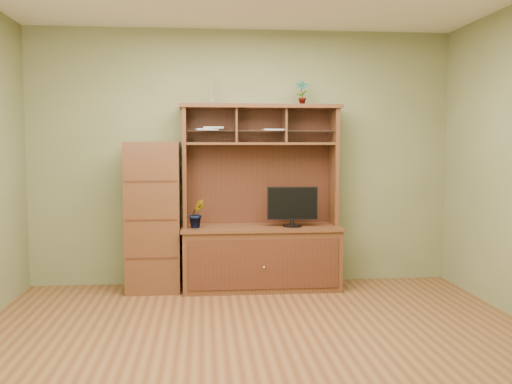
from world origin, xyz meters
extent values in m
cube|color=brown|center=(0.00, 0.00, -0.01)|extent=(4.50, 4.00, 0.02)
cube|color=#5E663C|center=(0.00, 2.01, 1.35)|extent=(4.50, 0.02, 2.70)
cube|color=#5E663C|center=(0.00, -2.01, 1.35)|extent=(4.50, 0.02, 2.70)
cube|color=#401F12|center=(0.17, 1.71, 0.31)|extent=(1.60, 0.55, 0.62)
cube|color=#39190F|center=(0.17, 1.42, 0.31)|extent=(1.50, 0.01, 0.50)
sphere|color=silver|center=(0.17, 1.41, 0.28)|extent=(0.02, 0.02, 0.02)
cube|color=#401F12|center=(0.17, 1.71, 0.64)|extent=(1.64, 0.59, 0.03)
cube|color=#401F12|center=(-0.61, 1.80, 1.27)|extent=(0.04, 0.35, 1.25)
cube|color=#401F12|center=(0.95, 1.80, 1.27)|extent=(0.04, 0.35, 1.25)
cube|color=#39190F|center=(0.17, 1.97, 1.27)|extent=(1.52, 0.02, 1.25)
cube|color=#401F12|center=(0.17, 1.80, 1.88)|extent=(1.66, 0.40, 0.04)
cube|color=#401F12|center=(0.17, 1.80, 1.50)|extent=(1.52, 0.32, 0.02)
cube|color=#401F12|center=(-0.08, 1.80, 1.69)|extent=(0.02, 0.31, 0.35)
cube|color=#401F12|center=(0.42, 1.80, 1.69)|extent=(0.02, 0.31, 0.35)
cube|color=silver|center=(0.17, 1.79, 1.63)|extent=(1.50, 0.27, 0.01)
cylinder|color=black|center=(0.49, 1.65, 0.66)|extent=(0.20, 0.20, 0.02)
cylinder|color=black|center=(0.49, 1.65, 0.70)|extent=(0.04, 0.04, 0.06)
cube|color=black|center=(0.49, 1.65, 0.89)|extent=(0.52, 0.07, 0.33)
imported|color=#28501B|center=(-0.49, 1.65, 0.80)|extent=(0.19, 0.17, 0.29)
imported|color=#366E26|center=(0.60, 1.80, 2.03)|extent=(0.16, 0.12, 0.26)
cylinder|color=silver|center=(-0.33, 1.80, 1.95)|extent=(0.06, 0.06, 0.10)
cylinder|color=#96754B|center=(-0.33, 1.80, 2.10)|extent=(0.04, 0.04, 0.19)
cube|color=#B9BABF|center=(-0.39, 1.80, 1.64)|extent=(0.25, 0.20, 0.02)
cube|color=#B9BABF|center=(-0.32, 1.80, 1.66)|extent=(0.21, 0.16, 0.02)
cube|color=#B9BABF|center=(0.30, 1.80, 1.64)|extent=(0.23, 0.19, 0.02)
cube|color=#401F12|center=(-0.93, 1.74, 0.76)|extent=(0.54, 0.49, 1.52)
cube|color=#39190F|center=(-0.93, 1.49, 0.38)|extent=(0.50, 0.01, 0.02)
cube|color=#39190F|center=(-0.93, 1.49, 0.76)|extent=(0.50, 0.01, 0.01)
cube|color=#39190F|center=(-0.93, 1.49, 1.14)|extent=(0.50, 0.01, 0.02)
camera|label=1|loc=(-0.42, -4.10, 1.49)|focal=40.00mm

